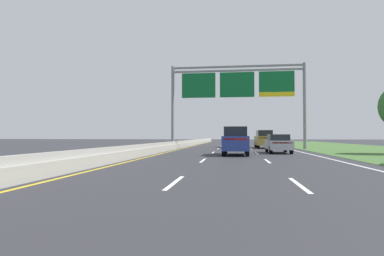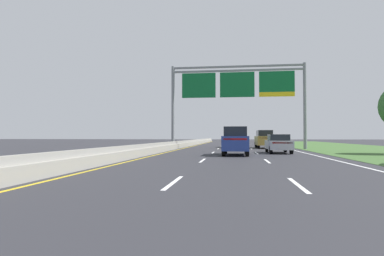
# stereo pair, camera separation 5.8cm
# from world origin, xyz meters

# --- Properties ---
(ground_plane) EXTENTS (220.00, 220.00, 0.00)m
(ground_plane) POSITION_xyz_m (0.00, 35.00, 0.00)
(ground_plane) COLOR #2B2B30
(lane_striping) EXTENTS (11.96, 106.00, 0.01)m
(lane_striping) POSITION_xyz_m (0.00, 34.54, 0.00)
(lane_striping) COLOR white
(lane_striping) RESTS_ON ground
(grass_verge_right) EXTENTS (14.00, 110.00, 0.02)m
(grass_verge_right) POSITION_xyz_m (13.95, 35.00, 0.01)
(grass_verge_right) COLOR #3D602D
(grass_verge_right) RESTS_ON ground
(median_barrier_concrete) EXTENTS (0.60, 110.00, 0.85)m
(median_barrier_concrete) POSITION_xyz_m (-6.60, 35.00, 0.35)
(median_barrier_concrete) COLOR #99968E
(median_barrier_concrete) RESTS_ON ground
(overhead_sign_gantry) EXTENTS (15.06, 0.42, 9.50)m
(overhead_sign_gantry) POSITION_xyz_m (0.30, 37.15, 6.76)
(overhead_sign_gantry) COLOR gray
(overhead_sign_gantry) RESTS_ON ground
(pickup_truck_darkgreen) EXTENTS (2.01, 5.40, 2.20)m
(pickup_truck_darkgreen) POSITION_xyz_m (0.08, 41.83, 1.07)
(pickup_truck_darkgreen) COLOR #193D23
(pickup_truck_darkgreen) RESTS_ON ground
(car_gold_right_lane_suv) EXTENTS (2.01, 4.74, 2.11)m
(car_gold_right_lane_suv) POSITION_xyz_m (3.47, 39.68, 1.10)
(car_gold_right_lane_suv) COLOR #A38438
(car_gold_right_lane_suv) RESTS_ON ground
(car_blue_centre_lane_suv) EXTENTS (1.95, 4.72, 2.11)m
(car_blue_centre_lane_suv) POSITION_xyz_m (0.08, 25.15, 1.10)
(car_blue_centre_lane_suv) COLOR navy
(car_blue_centre_lane_suv) RESTS_ON ground
(car_silver_right_lane_sedan) EXTENTS (1.85, 4.41, 1.57)m
(car_silver_right_lane_sedan) POSITION_xyz_m (3.66, 28.56, 0.82)
(car_silver_right_lane_sedan) COLOR #B2B5BA
(car_silver_right_lane_sedan) RESTS_ON ground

